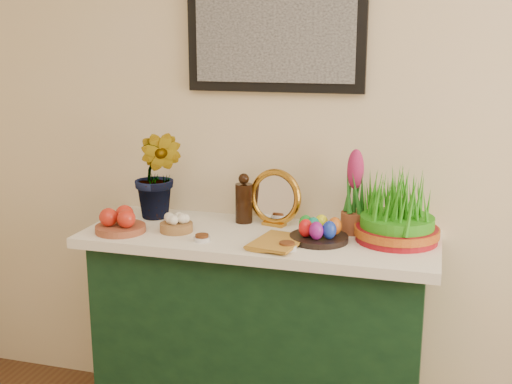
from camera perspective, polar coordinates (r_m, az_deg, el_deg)
sideboard at (r=2.73m, az=0.30°, el=-13.05°), size 1.30×0.45×0.85m
tablecloth at (r=2.56m, az=0.31°, el=-4.11°), size 1.40×0.55×0.04m
hyacinth_green at (r=2.74m, az=-8.73°, el=2.79°), size 0.26×0.23×0.50m
apple_bowl at (r=2.62m, az=-11.98°, el=-2.61°), size 0.22×0.22×0.10m
garlic_basket at (r=2.59m, az=-7.10°, el=-2.85°), size 0.16×0.16×0.07m
vinegar_cruet at (r=2.68m, az=-1.09°, el=-0.79°), size 0.07×0.07×0.21m
mirror at (r=2.64m, az=1.71°, el=-0.54°), size 0.24×0.11×0.24m
book at (r=2.44m, az=0.10°, el=-4.16°), size 0.19×0.25×0.03m
spice_dish_left at (r=2.46m, az=-4.83°, el=-4.10°), size 0.06×0.06×0.03m
spice_dish_right at (r=2.36m, az=2.76°, el=-4.84°), size 0.07×0.07×0.03m
egg_plate at (r=2.46m, az=5.57°, el=-3.55°), size 0.29×0.29×0.09m
hyacinth_pink at (r=2.55m, az=8.76°, el=-0.33°), size 0.10×0.10×0.34m
wheatgrass_sabzeh at (r=2.49m, az=12.48°, el=-1.73°), size 0.32×0.32×0.26m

